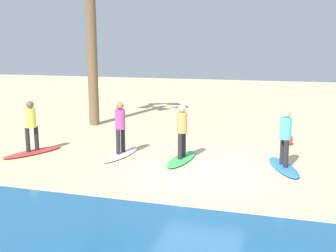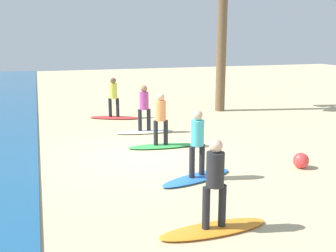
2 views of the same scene
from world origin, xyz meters
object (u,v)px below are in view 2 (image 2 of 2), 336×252
Objects in this scene: surfer_orange at (215,177)px; surfboard_green at (161,146)px; surfboard_red at (114,118)px; beach_ball at (301,161)px; surfer_red at (113,94)px; surfboard_white at (144,132)px; surfer_green at (161,115)px; surfboard_orange at (214,229)px; surfer_blue at (197,139)px; surfboard_blue at (197,178)px; surfer_white at (144,105)px.

surfer_orange reaches higher than surfboard_green.
beach_ball is at bearing 138.03° from surfboard_red.
surfer_red is at bearing -0.63° from surfer_orange.
surfer_orange and surfer_red have the same top height.
surfboard_white is 1.28× the size of surfer_red.
surfer_green is (5.59, -0.70, 0.00)m from surfer_orange.
surfer_blue reaches higher than surfboard_orange.
surfer_green is (5.59, -0.70, 0.99)m from surfboard_orange.
surfboard_blue is 7.90m from surfboard_red.
surfboard_blue is at bearing 90.00° from surfer_blue.
surfboard_orange is at bearing -7.46° from surfer_orange.
surfer_red reaches higher than surfboard_white.
surfboard_green is at bearing -179.79° from surfer_white.
beach_ball is (2.52, -3.67, 0.16)m from surfboard_orange.
surfboard_red is (10.45, -0.12, 0.00)m from surfboard_orange.
surfboard_orange is 1.28× the size of surfer_red.
surfer_blue and surfer_red have the same top height.
surfer_white is at bearing -97.52° from surfboard_orange.
surfer_orange is at bearing 172.83° from surfer_green.
surfer_red is (4.87, 0.59, 0.99)m from surfboard_green.
surfboard_orange is 5.63m from surfboard_green.
surfer_blue is 1.00× the size of surfer_green.
surfboard_blue is at bearing -107.67° from surfboard_orange.
beach_ball reaches higher than surfboard_blue.
surfer_orange is 7.63m from surfer_white.
surfer_orange is 0.78× the size of surfboard_green.
surfboard_red is (4.87, 0.59, -0.99)m from surfer_green.
surfboard_orange and surfboard_blue have the same top height.
surfboard_red is at bearing -0.63° from surfer_orange.
surfer_green reaches higher than surfboard_red.
surfer_white reaches higher than beach_ball.
surfboard_red is (2.85, 0.58, -0.99)m from surfer_white.
surfer_blue is 1.00× the size of surfer_red.
surfboard_white is 0.99m from surfer_white.
surfboard_red is 1.28× the size of surfer_red.
surfboard_orange is 1.28× the size of surfer_orange.
surfboard_blue is 7.96m from surfer_red.
surfer_red is at bearing 6.88° from surfer_green.
surfer_red is at bearing -77.76° from surfboard_green.
surfer_white is at bearing -84.43° from surfboard_green.
surfboard_orange is 1.00× the size of surfboard_blue.
surfer_green reaches higher than surfboard_white.
surfboard_orange and surfboard_green have the same top height.
surfboard_white and surfboard_red have the same top height.
surfer_orange is 1.00× the size of surfer_white.
surfboard_blue is at bearing -179.88° from surfer_green.
surfer_orange is at bearing 164.62° from surfer_blue.
beach_ball reaches higher than surfboard_green.
surfer_orange is at bearing 90.47° from surfboard_white.
surfer_blue is at bearing 160.80° from surfboard_blue.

